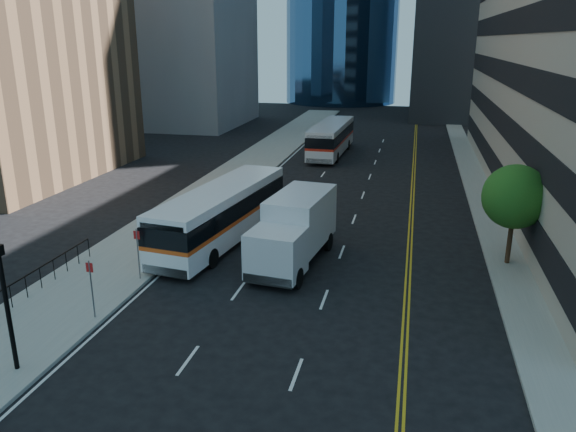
{
  "coord_description": "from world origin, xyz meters",
  "views": [
    {
      "loc": [
        3.94,
        -20.5,
        11.06
      ],
      "look_at": [
        -1.84,
        5.05,
        2.8
      ],
      "focal_mm": 35.0,
      "sensor_mm": 36.0,
      "label": 1
    }
  ],
  "objects_px": {
    "lamp_post": "(6,301)",
    "box_truck": "(294,230)",
    "bus_front": "(222,213)",
    "bus_rear": "(331,138)",
    "street_tree": "(515,197)"
  },
  "relations": [
    {
      "from": "bus_rear",
      "to": "box_truck",
      "type": "distance_m",
      "value": 28.94
    },
    {
      "from": "lamp_post",
      "to": "bus_front",
      "type": "xyz_separation_m",
      "value": [
        2.64,
        14.16,
        -1.0
      ]
    },
    {
      "from": "lamp_post",
      "to": "box_truck",
      "type": "xyz_separation_m",
      "value": [
        7.31,
        11.87,
        -0.89
      ]
    },
    {
      "from": "street_tree",
      "to": "bus_rear",
      "type": "bearing_deg",
      "value": 116.18
    },
    {
      "from": "street_tree",
      "to": "box_truck",
      "type": "distance_m",
      "value": 11.05
    },
    {
      "from": "bus_front",
      "to": "box_truck",
      "type": "relative_size",
      "value": 1.66
    },
    {
      "from": "bus_rear",
      "to": "street_tree",
      "type": "bearing_deg",
      "value": -62.01
    },
    {
      "from": "street_tree",
      "to": "box_truck",
      "type": "bearing_deg",
      "value": -168.72
    },
    {
      "from": "lamp_post",
      "to": "box_truck",
      "type": "height_order",
      "value": "lamp_post"
    },
    {
      "from": "lamp_post",
      "to": "bus_rear",
      "type": "distance_m",
      "value": 41.01
    },
    {
      "from": "bus_front",
      "to": "bus_rear",
      "type": "relative_size",
      "value": 1.02
    },
    {
      "from": "bus_rear",
      "to": "bus_front",
      "type": "bearing_deg",
      "value": -92.99
    },
    {
      "from": "lamp_post",
      "to": "street_tree",
      "type": "bearing_deg",
      "value": 37.87
    },
    {
      "from": "lamp_post",
      "to": "bus_rear",
      "type": "xyz_separation_m",
      "value": [
        4.87,
        40.7,
        -1.01
      ]
    },
    {
      "from": "bus_front",
      "to": "street_tree",
      "type": "bearing_deg",
      "value": 7.05
    }
  ]
}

